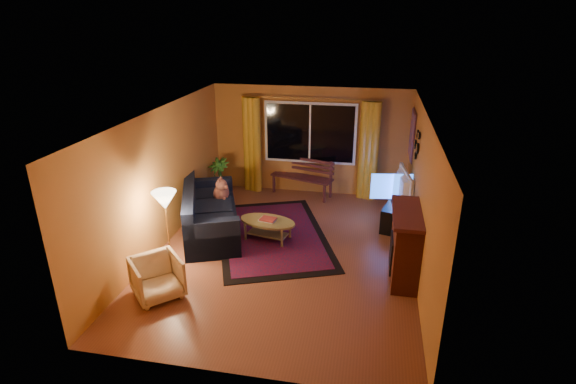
% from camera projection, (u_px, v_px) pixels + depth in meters
% --- Properties ---
extents(floor, '(4.50, 6.00, 0.02)m').
position_uv_depth(floor, '(285.00, 252.00, 8.11)').
color(floor, brown).
rests_on(floor, ground).
extents(ceiling, '(4.50, 6.00, 0.02)m').
position_uv_depth(ceiling, '(284.00, 114.00, 7.17)').
color(ceiling, white).
rests_on(ceiling, ground).
extents(wall_back, '(4.50, 0.02, 2.50)m').
position_uv_depth(wall_back, '(310.00, 141.00, 10.38)').
color(wall_back, '#BC7835').
rests_on(wall_back, ground).
extents(wall_left, '(0.02, 6.00, 2.50)m').
position_uv_depth(wall_left, '(161.00, 179.00, 8.04)').
color(wall_left, '#BC7835').
rests_on(wall_left, ground).
extents(wall_right, '(0.02, 6.00, 2.50)m').
position_uv_depth(wall_right, '(422.00, 197.00, 7.25)').
color(wall_right, '#BC7835').
rests_on(wall_right, ground).
extents(window, '(2.00, 0.02, 1.30)m').
position_uv_depth(window, '(310.00, 133.00, 10.25)').
color(window, black).
rests_on(window, wall_back).
extents(curtain_rod, '(3.20, 0.03, 0.03)m').
position_uv_depth(curtain_rod, '(310.00, 98.00, 9.91)').
color(curtain_rod, '#BF8C3F').
rests_on(curtain_rod, wall_back).
extents(curtain_left, '(0.36, 0.36, 2.24)m').
position_uv_depth(curtain_left, '(252.00, 145.00, 10.55)').
color(curtain_left, gold).
rests_on(curtain_left, ground).
extents(curtain_right, '(0.36, 0.36, 2.24)m').
position_uv_depth(curtain_right, '(369.00, 151.00, 10.08)').
color(curtain_right, gold).
rests_on(curtain_right, ground).
extents(bench, '(1.52, 0.85, 0.44)m').
position_uv_depth(bench, '(302.00, 186.00, 10.56)').
color(bench, '#401B21').
rests_on(bench, ground).
extents(potted_plant, '(0.67, 0.67, 0.93)m').
position_uv_depth(potted_plant, '(219.00, 178.00, 10.36)').
color(potted_plant, '#235B1E').
rests_on(potted_plant, ground).
extents(sofa, '(1.73, 2.47, 0.92)m').
position_uv_depth(sofa, '(211.00, 210.00, 8.68)').
color(sofa, black).
rests_on(sofa, ground).
extents(dog, '(0.40, 0.47, 0.43)m').
position_uv_depth(dog, '(221.00, 191.00, 9.06)').
color(dog, '#945248').
rests_on(dog, sofa).
extents(armchair, '(0.93, 0.93, 0.70)m').
position_uv_depth(armchair, '(157.00, 276.00, 6.74)').
color(armchair, beige).
rests_on(armchair, ground).
extents(floor_lamp, '(0.23, 0.23, 1.35)m').
position_uv_depth(floor_lamp, '(168.00, 230.00, 7.42)').
color(floor_lamp, '#BF8C3F').
rests_on(floor_lamp, ground).
extents(rug, '(3.00, 3.67, 0.02)m').
position_uv_depth(rug, '(272.00, 235.00, 8.70)').
color(rug, maroon).
rests_on(rug, ground).
extents(coffee_table, '(1.28, 1.28, 0.40)m').
position_uv_depth(coffee_table, '(268.00, 230.00, 8.49)').
color(coffee_table, '#948B4D').
rests_on(coffee_table, ground).
extents(tv_console, '(0.67, 1.23, 0.49)m').
position_uv_depth(tv_console, '(397.00, 213.00, 9.08)').
color(tv_console, black).
rests_on(tv_console, ground).
extents(television, '(0.32, 1.15, 0.66)m').
position_uv_depth(television, '(399.00, 187.00, 8.86)').
color(television, black).
rests_on(television, tv_console).
extents(fireplace, '(0.40, 1.20, 1.10)m').
position_uv_depth(fireplace, '(405.00, 246.00, 7.18)').
color(fireplace, maroon).
rests_on(fireplace, ground).
extents(mirror_cluster, '(0.06, 0.60, 0.56)m').
position_uv_depth(mirror_cluster, '(416.00, 143.00, 8.23)').
color(mirror_cluster, black).
rests_on(mirror_cluster, wall_right).
extents(painting, '(0.04, 0.76, 0.96)m').
position_uv_depth(painting, '(412.00, 135.00, 9.33)').
color(painting, '#DC582E').
rests_on(painting, wall_right).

